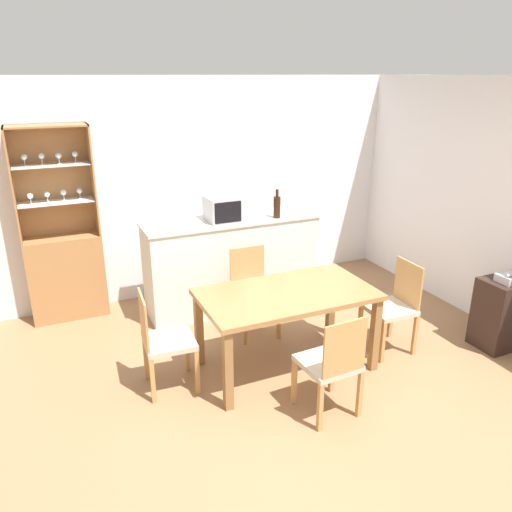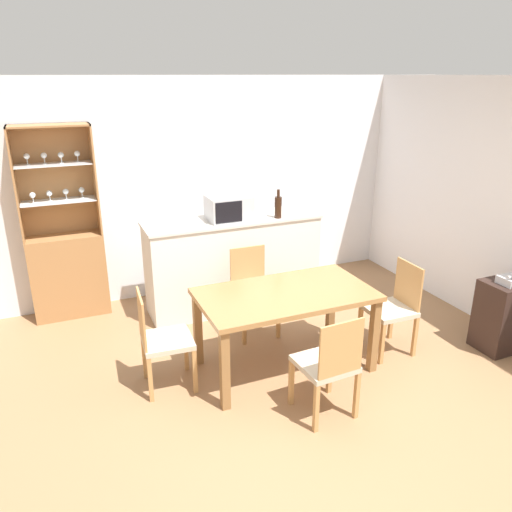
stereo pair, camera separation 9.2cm
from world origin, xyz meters
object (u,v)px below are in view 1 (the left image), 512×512
(dining_chair_head_near, at_px, (331,364))
(microwave, at_px, (228,208))
(side_cabinet, at_px, (503,313))
(display_cabinet, at_px, (65,263))
(dining_table, at_px, (287,302))
(telephone, at_px, (510,278))
(dining_chair_head_far, at_px, (253,291))
(dining_chair_side_right_near, at_px, (393,307))
(wine_bottle, at_px, (277,207))
(dining_chair_side_left_far, at_px, (164,341))

(dining_chair_head_near, height_order, microwave, microwave)
(microwave, distance_m, side_cabinet, 2.99)
(display_cabinet, bearing_deg, dining_table, -48.21)
(side_cabinet, bearing_deg, telephone, -144.63)
(dining_chair_head_far, xyz_separation_m, dining_chair_side_right_near, (1.09, -0.88, 0.00))
(dining_chair_head_near, distance_m, telephone, 2.11)
(microwave, bearing_deg, display_cabinet, 162.36)
(display_cabinet, height_order, dining_table, display_cabinet)
(wine_bottle, distance_m, side_cabinet, 2.54)
(side_cabinet, bearing_deg, microwave, 138.52)
(dining_chair_head_near, bearing_deg, dining_table, 86.97)
(display_cabinet, distance_m, telephone, 4.54)
(dining_chair_side_left_far, distance_m, wine_bottle, 2.07)
(dining_chair_side_right_near, bearing_deg, dining_chair_head_near, 120.89)
(dining_chair_head_near, xyz_separation_m, side_cabinet, (2.13, 0.23, -0.10))
(dining_chair_head_far, distance_m, dining_chair_side_right_near, 1.40)
(dining_chair_side_left_far, bearing_deg, wine_bottle, 128.41)
(dining_chair_side_right_near, bearing_deg, microwave, 37.41)
(dining_chair_side_right_near, relative_size, telephone, 4.10)
(dining_chair_side_left_far, distance_m, side_cabinet, 3.29)
(wine_bottle, height_order, side_cabinet, wine_bottle)
(side_cabinet, bearing_deg, dining_table, 166.27)
(dining_chair_head_near, relative_size, microwave, 1.90)
(dining_chair_head_far, bearing_deg, dining_chair_side_right_near, 141.97)
(dining_chair_side_left_far, xyz_separation_m, telephone, (3.17, -0.69, 0.29))
(dining_table, bearing_deg, microwave, 90.75)
(dining_chair_head_far, height_order, microwave, microwave)
(dining_chair_side_right_near, xyz_separation_m, wine_bottle, (-0.59, 1.36, 0.73))
(side_cabinet, xyz_separation_m, telephone, (-0.06, -0.04, 0.39))
(side_cabinet, relative_size, telephone, 3.25)
(dining_table, bearing_deg, display_cabinet, 131.79)
(microwave, relative_size, wine_bottle, 1.46)
(display_cabinet, height_order, wine_bottle, display_cabinet)
(wine_bottle, bearing_deg, dining_chair_side_right_near, -66.69)
(dining_chair_side_right_near, bearing_deg, wine_bottle, 24.48)
(dining_chair_head_far, bearing_deg, display_cabinet, -33.37)
(dining_table, bearing_deg, wine_bottle, 67.75)
(dining_chair_head_near, height_order, dining_chair_head_far, same)
(dining_chair_side_left_far, height_order, dining_chair_side_right_near, same)
(display_cabinet, distance_m, dining_chair_side_right_near, 3.48)
(dining_table, xyz_separation_m, dining_chair_head_near, (0.00, -0.75, -0.21))
(telephone, bearing_deg, dining_table, 164.91)
(dining_chair_head_near, height_order, dining_chair_side_right_near, same)
(dining_chair_head_near, height_order, wine_bottle, wine_bottle)
(wine_bottle, relative_size, side_cabinet, 0.45)
(telephone, bearing_deg, dining_chair_head_near, -174.78)
(microwave, bearing_deg, telephone, -42.80)
(dining_chair_head_far, xyz_separation_m, telephone, (2.08, -1.31, 0.29))
(dining_chair_head_far, bearing_deg, side_cabinet, 150.11)
(dining_table, bearing_deg, side_cabinet, -13.73)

